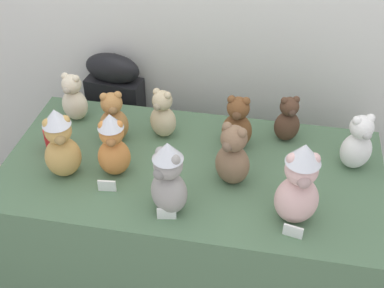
% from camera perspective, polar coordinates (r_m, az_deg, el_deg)
% --- Properties ---
extents(display_table, '(1.54, 0.78, 0.77)m').
position_cam_1_polar(display_table, '(2.35, -0.00, -9.75)').
color(display_table, '#4C6B4C').
rests_on(display_table, ground_plane).
extents(instrument_case, '(0.29, 0.15, 0.96)m').
position_cam_1_polar(instrument_case, '(2.75, -8.12, 1.13)').
color(instrument_case, black).
rests_on(instrument_case, ground_plane).
extents(teddy_bear_ash, '(0.18, 0.17, 0.31)m').
position_cam_1_polar(teddy_bear_ash, '(1.80, -2.66, -3.93)').
color(teddy_bear_ash, gray).
rests_on(teddy_bear_ash, display_table).
extents(teddy_bear_snow, '(0.16, 0.15, 0.25)m').
position_cam_1_polar(teddy_bear_snow, '(2.11, 18.10, 0.07)').
color(teddy_bear_snow, white).
rests_on(teddy_bear_snow, display_table).
extents(teddy_bear_blush, '(0.18, 0.16, 0.34)m').
position_cam_1_polar(teddy_bear_blush, '(1.79, 11.91, -4.50)').
color(teddy_bear_blush, beige).
rests_on(teddy_bear_blush, display_table).
extents(teddy_bear_caramel, '(0.16, 0.15, 0.24)m').
position_cam_1_polar(teddy_bear_caramel, '(2.18, -8.82, 2.84)').
color(teddy_bear_caramel, '#B27A42').
rests_on(teddy_bear_caramel, display_table).
extents(teddy_bear_cocoa, '(0.14, 0.13, 0.22)m').
position_cam_1_polar(teddy_bear_cocoa, '(2.20, 10.68, 2.66)').
color(teddy_bear_cocoa, '#4C3323').
rests_on(teddy_bear_cocoa, display_table).
extents(teddy_bear_chestnut, '(0.13, 0.12, 0.25)m').
position_cam_1_polar(teddy_bear_chestnut, '(2.12, 5.09, 2.27)').
color(teddy_bear_chestnut, brown).
rests_on(teddy_bear_chestnut, display_table).
extents(teddy_bear_sand, '(0.15, 0.14, 0.23)m').
position_cam_1_polar(teddy_bear_sand, '(2.18, -3.30, 3.29)').
color(teddy_bear_sand, '#CCB78E').
rests_on(teddy_bear_sand, display_table).
extents(teddy_bear_honey, '(0.18, 0.17, 0.31)m').
position_cam_1_polar(teddy_bear_honey, '(2.01, -14.52, 0.02)').
color(teddy_bear_honey, tan).
rests_on(teddy_bear_honey, display_table).
extents(teddy_bear_cream, '(0.14, 0.12, 0.23)m').
position_cam_1_polar(teddy_bear_cream, '(2.35, -13.11, 5.00)').
color(teddy_bear_cream, beige).
rests_on(teddy_bear_cream, display_table).
extents(teddy_bear_ginger, '(0.15, 0.14, 0.29)m').
position_cam_1_polar(teddy_bear_ginger, '(1.99, -8.87, -0.14)').
color(teddy_bear_ginger, '#D17F3D').
rests_on(teddy_bear_ginger, display_table).
extents(teddy_bear_mocha, '(0.17, 0.16, 0.27)m').
position_cam_1_polar(teddy_bear_mocha, '(1.94, 4.59, -1.38)').
color(teddy_bear_mocha, '#7F6047').
rests_on(teddy_bear_mocha, display_table).
extents(party_cup_red, '(0.08, 0.08, 0.11)m').
position_cam_1_polar(party_cup_red, '(2.20, -15.17, 0.50)').
color(party_cup_red, red).
rests_on(party_cup_red, display_table).
extents(name_card_front_left, '(0.07, 0.02, 0.05)m').
position_cam_1_polar(name_card_front_left, '(1.85, -2.86, -7.81)').
color(name_card_front_left, white).
rests_on(name_card_front_left, display_table).
extents(name_card_front_middle, '(0.07, 0.02, 0.05)m').
position_cam_1_polar(name_card_front_middle, '(1.98, -9.52, -4.64)').
color(name_card_front_middle, white).
rests_on(name_card_front_middle, display_table).
extents(name_card_front_right, '(0.07, 0.02, 0.05)m').
position_cam_1_polar(name_card_front_right, '(1.83, 11.25, -9.59)').
color(name_card_front_right, white).
rests_on(name_card_front_right, display_table).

